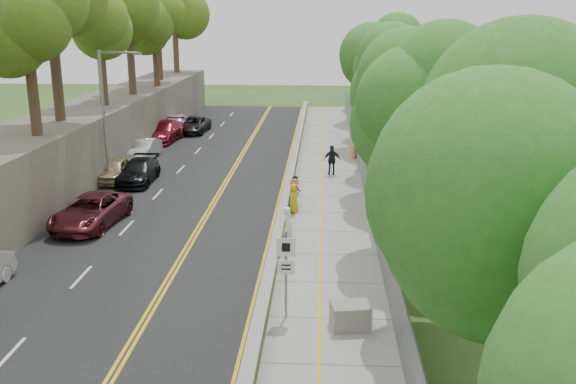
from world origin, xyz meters
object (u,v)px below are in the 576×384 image
Objects in this scene: construction_barrel at (352,152)px; person_far at (332,160)px; car_2 at (91,211)px; painter_0 at (294,198)px; concrete_block at (350,316)px; streetlight at (107,109)px; signpost at (286,265)px.

person_far is at bearing -106.84° from construction_barrel.
painter_0 is at bearing 20.94° from car_2.
streetlight is at bearing 127.79° from concrete_block.
person_far is (1.75, 20.11, -0.96)m from signpost.
construction_barrel is 0.75× the size of concrete_block.
construction_barrel is 0.49× the size of person_far.
construction_barrel is 5.20m from person_far.
person_far is at bearing 85.03° from signpost.
car_2 is (-12.20, 9.86, 0.32)m from concrete_block.
construction_barrel is at bearing 82.61° from signpost.
signpost is 13.72m from car_2.
signpost is 25.31m from construction_barrel.
concrete_block is 20.72m from person_far.
construction_barrel is at bearing 87.55° from concrete_block.
streetlight reaches higher than painter_0.
construction_barrel is at bearing -10.13° from painter_0.
signpost is 11.97m from painter_0.
car_2 is (-10.05, 9.26, -1.18)m from signpost.
person_far is at bearing -9.07° from painter_0.
car_2 is at bearing 141.04° from concrete_block.
concrete_block is (13.66, -17.62, -4.17)m from streetlight.
concrete_block is at bearing -15.63° from signpost.
construction_barrel is 20.65m from car_2.
car_2 is at bearing 35.55° from person_far.
signpost is at bearing -97.39° from construction_barrel.
car_2 is 16.03m from person_far.
painter_0 is 8.45m from person_far.
car_2 is 3.46× the size of painter_0.
person_far is (11.80, 10.84, 0.22)m from car_2.
person_far is (2.05, 8.19, 0.18)m from painter_0.
signpost is 1.62× the size of person_far.
car_2 is (1.46, -7.75, -3.86)m from streetlight.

